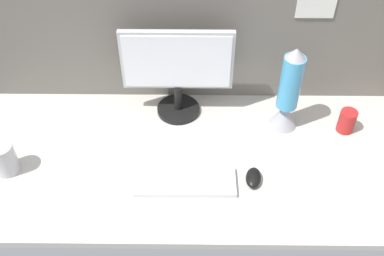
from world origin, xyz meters
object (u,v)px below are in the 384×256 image
mouse (253,178)px  mug_red_plastic (347,121)px  keyboard (185,182)px  monitor (177,69)px  lava_lamp (288,95)px  mug_steel (5,159)px

mouse → mug_red_plastic: (39.66, 26.96, 3.23)cm
keyboard → monitor: bearing=94.9°
mouse → lava_lamp: 36.40cm
keyboard → mug_red_plastic: (64.71, 28.55, 3.93)cm
mug_red_plastic → monitor: bearing=170.5°
lava_lamp → mug_steel: bearing=-166.4°
keyboard → lava_lamp: bearing=38.2°
mug_red_plastic → mug_steel: bearing=-170.2°
keyboard → mug_steel: (-66.36, 5.92, 5.35)cm
keyboard → mug_red_plastic: mug_red_plastic is taller
mug_red_plastic → lava_lamp: 27.27cm
mug_steel → lava_lamp: bearing=13.6°
mouse → mug_steel: 91.63cm
keyboard → mug_red_plastic: bearing=23.5°
mug_steel → lava_lamp: lava_lamp is taller
mouse → mug_steel: bearing=-174.3°
keyboard → mouse: bearing=3.3°
monitor → mug_red_plastic: monitor is taller
keyboard → mouse: size_ratio=3.85×
monitor → mug_red_plastic: bearing=-9.5°
keyboard → mug_red_plastic: 70.84cm
keyboard → lava_lamp: size_ratio=0.98×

